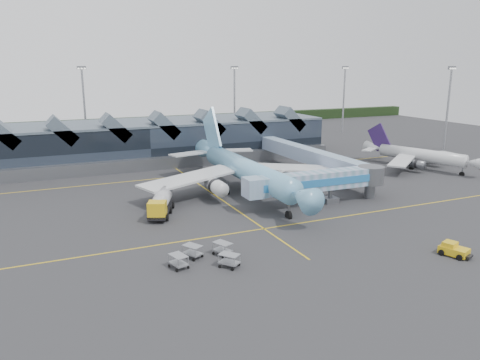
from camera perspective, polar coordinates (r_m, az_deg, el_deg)
name	(u,v)px	position (r m, az deg, el deg)	size (l,w,h in m)	color
ground	(241,213)	(73.46, 0.12, -4.04)	(260.00, 260.00, 0.00)	#2C2C2F
taxi_stripes	(218,197)	(82.30, -2.73, -2.10)	(120.00, 60.00, 0.01)	gold
tree_line_far	(118,124)	(177.37, -14.66, 6.65)	(260.00, 4.00, 4.00)	black
terminal	(141,141)	(115.01, -11.95, 4.64)	(90.00, 22.25, 12.52)	black
light_masts	(218,102)	(136.38, -2.64, 9.52)	(132.40, 42.56, 22.45)	gray
main_airliner	(244,169)	(84.71, 0.47, 1.36)	(39.49, 45.28, 14.58)	#6AA9D6
regional_jet	(417,155)	(112.67, 20.80, 2.90)	(24.28, 27.18, 9.53)	silver
jet_bridge	(325,181)	(78.82, 10.33, -0.11)	(26.04, 4.49, 5.68)	#6693AA
fuel_truck	(161,202)	(73.51, -9.56, -2.63)	(6.24, 10.17, 3.49)	black
pushback_tug	(454,250)	(62.91, 24.59, -7.74)	(3.18, 4.00, 1.61)	gold
baggage_carts	(206,255)	(55.67, -4.18, -9.06)	(8.11, 6.92, 1.57)	#989BA1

